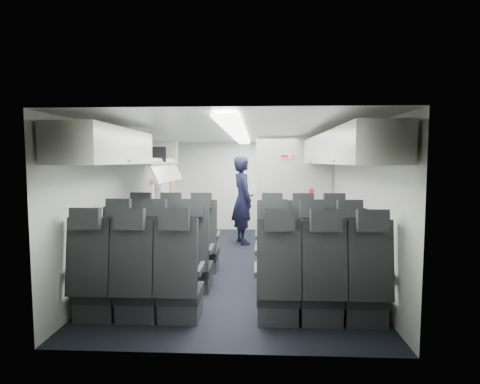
# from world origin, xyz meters

# --- Properties ---
(cabin_shell) EXTENTS (3.41, 6.01, 2.16)m
(cabin_shell) POSITION_xyz_m (0.00, 0.00, 1.12)
(cabin_shell) COLOR black
(cabin_shell) RESTS_ON ground
(seat_row_front) EXTENTS (3.33, 0.56, 1.24)m
(seat_row_front) POSITION_xyz_m (-0.00, -0.53, 0.40)
(seat_row_front) COLOR black
(seat_row_front) RESTS_ON cabin_shell
(seat_row_mid) EXTENTS (3.33, 0.56, 1.24)m
(seat_row_mid) POSITION_xyz_m (-0.00, -1.43, 0.40)
(seat_row_mid) COLOR black
(seat_row_mid) RESTS_ON cabin_shell
(seat_row_rear) EXTENTS (3.33, 0.56, 1.24)m
(seat_row_rear) POSITION_xyz_m (-0.00, -2.33, 0.40)
(seat_row_rear) COLOR black
(seat_row_rear) RESTS_ON cabin_shell
(overhead_bin_left_rear) EXTENTS (0.53, 1.80, 0.40)m
(overhead_bin_left_rear) POSITION_xyz_m (-1.40, -2.00, 1.86)
(overhead_bin_left_rear) COLOR silver
(overhead_bin_left_rear) RESTS_ON cabin_shell
(overhead_bin_left_front_open) EXTENTS (0.64, 1.70, 0.72)m
(overhead_bin_left_front_open) POSITION_xyz_m (-1.44, -0.25, 1.74)
(overhead_bin_left_front_open) COLOR #9E9E93
(overhead_bin_left_front_open) RESTS_ON cabin_shell
(overhead_bin_right_rear) EXTENTS (0.53, 1.80, 0.40)m
(overhead_bin_right_rear) POSITION_xyz_m (1.40, -2.00, 1.86)
(overhead_bin_right_rear) COLOR silver
(overhead_bin_right_rear) RESTS_ON cabin_shell
(overhead_bin_right_front) EXTENTS (0.53, 1.70, 0.40)m
(overhead_bin_right_front) POSITION_xyz_m (1.40, -0.25, 1.86)
(overhead_bin_right_front) COLOR silver
(overhead_bin_right_front) RESTS_ON cabin_shell
(bulkhead_partition) EXTENTS (1.40, 0.15, 2.13)m
(bulkhead_partition) POSITION_xyz_m (0.98, 0.80, 1.08)
(bulkhead_partition) COLOR silver
(bulkhead_partition) RESTS_ON cabin_shell
(galley_unit) EXTENTS (0.85, 0.52, 1.90)m
(galley_unit) POSITION_xyz_m (0.95, 2.72, 0.95)
(galley_unit) COLOR #939399
(galley_unit) RESTS_ON cabin_shell
(boarding_door) EXTENTS (0.12, 1.27, 1.86)m
(boarding_door) POSITION_xyz_m (-1.64, 1.55, 0.95)
(boarding_door) COLOR silver
(boarding_door) RESTS_ON cabin_shell
(flight_attendant) EXTENTS (0.63, 0.77, 1.80)m
(flight_attendant) POSITION_xyz_m (0.01, 1.46, 0.90)
(flight_attendant) COLOR black
(flight_attendant) RESTS_ON ground
(carry_on_bag) EXTENTS (0.49, 0.40, 0.26)m
(carry_on_bag) POSITION_xyz_m (-1.39, -0.16, 1.79)
(carry_on_bag) COLOR black
(carry_on_bag) RESTS_ON overhead_bin_left_front_open
(papers) EXTENTS (0.17, 0.12, 0.13)m
(papers) POSITION_xyz_m (0.20, 1.41, 1.09)
(papers) COLOR white
(papers) RESTS_ON flight_attendant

